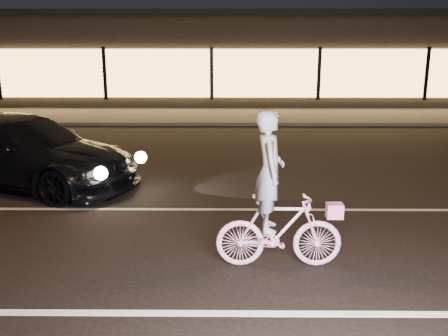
{
  "coord_description": "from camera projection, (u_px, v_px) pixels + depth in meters",
  "views": [
    {
      "loc": [
        0.7,
        -6.41,
        2.91
      ],
      "look_at": [
        0.64,
        0.6,
        1.12
      ],
      "focal_mm": 40.0,
      "sensor_mm": 36.0,
      "label": 1
    }
  ],
  "objects": [
    {
      "name": "ground",
      "position": [
        178.0,
        256.0,
        6.94
      ],
      "size": [
        90.0,
        90.0,
        0.0
      ],
      "primitive_type": "plane",
      "color": "black",
      "rests_on": "ground"
    },
    {
      "name": "lane_stripe_near",
      "position": [
        164.0,
        313.0,
        5.48
      ],
      "size": [
        60.0,
        0.12,
        0.01
      ],
      "primitive_type": "cube",
      "color": "silver",
      "rests_on": "ground"
    },
    {
      "name": "lane_stripe_far",
      "position": [
        189.0,
        209.0,
        8.88
      ],
      "size": [
        60.0,
        0.1,
        0.01
      ],
      "primitive_type": "cube",
      "color": "gray",
      "rests_on": "ground"
    },
    {
      "name": "sidewalk",
      "position": [
        210.0,
        116.0,
        19.52
      ],
      "size": [
        30.0,
        4.0,
        0.12
      ],
      "primitive_type": "cube",
      "color": "#383533",
      "rests_on": "ground"
    },
    {
      "name": "storefront",
      "position": [
        214.0,
        57.0,
        24.79
      ],
      "size": [
        25.4,
        8.42,
        4.2
      ],
      "color": "black",
      "rests_on": "ground"
    },
    {
      "name": "cyclist",
      "position": [
        276.0,
        213.0,
        6.47
      ],
      "size": [
        1.66,
        0.57,
        2.09
      ],
      "rotation": [
        0.0,
        0.0,
        1.57
      ],
      "color": "#DC318F",
      "rests_on": "ground"
    },
    {
      "name": "sedan",
      "position": [
        22.0,
        151.0,
        10.19
      ],
      "size": [
        5.39,
        3.73,
        1.45
      ],
      "rotation": [
        0.0,
        0.0,
        1.19
      ],
      "color": "black",
      "rests_on": "ground"
    }
  ]
}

